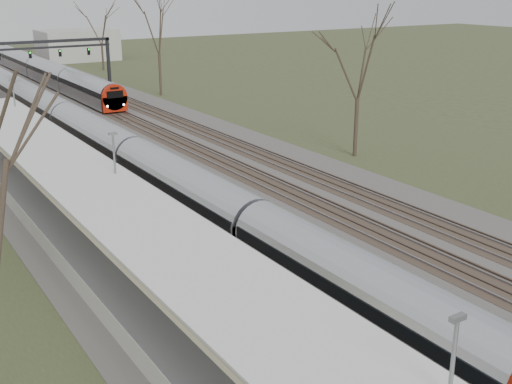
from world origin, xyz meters
The scene contains 7 objects.
track_bed centered at (0.26, 55.00, 0.06)m, with size 24.00×160.00×0.22m.
platform centered at (-9.05, 37.50, 0.50)m, with size 3.50×69.00×1.00m, color #9E9B93.
canopy centered at (-9.05, 32.99, 3.93)m, with size 4.10×50.00×3.11m.
signal_gantry centered at (0.29, 84.99, 4.91)m, with size 21.00×0.59×6.08m.
tree_east_far centered at (14.00, 42.00, 7.29)m, with size 5.00×5.00×10.30m.
train_near centered at (-2.50, 59.59, 1.48)m, with size 2.62×90.21×3.05m.
train_far centered at (4.50, 104.36, 1.48)m, with size 2.62×75.21×3.05m.
Camera 1 is at (-17.51, 6.32, 12.59)m, focal length 45.00 mm.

